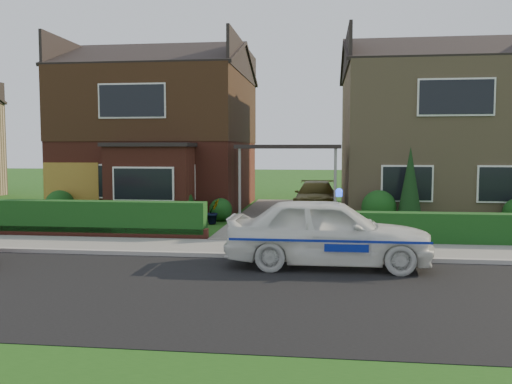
# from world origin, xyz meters

# --- Properties ---
(ground) EXTENTS (120.00, 120.00, 0.00)m
(ground) POSITION_xyz_m (0.00, 0.00, 0.00)
(ground) COLOR #1C4A13
(ground) RESTS_ON ground
(road) EXTENTS (60.00, 6.00, 0.02)m
(road) POSITION_xyz_m (0.00, 0.00, 0.00)
(road) COLOR black
(road) RESTS_ON ground
(kerb) EXTENTS (60.00, 0.16, 0.12)m
(kerb) POSITION_xyz_m (0.00, 3.05, 0.06)
(kerb) COLOR #9E9993
(kerb) RESTS_ON ground
(sidewalk) EXTENTS (60.00, 2.00, 0.10)m
(sidewalk) POSITION_xyz_m (0.00, 4.10, 0.05)
(sidewalk) COLOR slate
(sidewalk) RESTS_ON ground
(driveway) EXTENTS (3.80, 12.00, 0.12)m
(driveway) POSITION_xyz_m (0.00, 11.00, 0.06)
(driveway) COLOR #666059
(driveway) RESTS_ON ground
(house_left) EXTENTS (7.50, 9.53, 7.25)m
(house_left) POSITION_xyz_m (-5.78, 13.90, 3.81)
(house_left) COLOR maroon
(house_left) RESTS_ON ground
(house_right) EXTENTS (7.50, 8.06, 7.25)m
(house_right) POSITION_xyz_m (5.80, 13.99, 3.66)
(house_right) COLOR #907A58
(house_right) RESTS_ON ground
(carport_link) EXTENTS (3.80, 3.00, 2.77)m
(carport_link) POSITION_xyz_m (0.00, 10.95, 2.66)
(carport_link) COLOR black
(carport_link) RESTS_ON ground
(garage_door) EXTENTS (2.20, 0.10, 2.10)m
(garage_door) POSITION_xyz_m (-8.25, 9.96, 1.05)
(garage_door) COLOR brown
(garage_door) RESTS_ON ground
(dwarf_wall) EXTENTS (7.70, 0.25, 0.36)m
(dwarf_wall) POSITION_xyz_m (-5.80, 5.30, 0.18)
(dwarf_wall) COLOR maroon
(dwarf_wall) RESTS_ON ground
(hedge_left) EXTENTS (7.50, 0.55, 0.90)m
(hedge_left) POSITION_xyz_m (-5.80, 5.45, 0.00)
(hedge_left) COLOR #113613
(hedge_left) RESTS_ON ground
(hedge_right) EXTENTS (7.50, 0.55, 0.80)m
(hedge_right) POSITION_xyz_m (5.80, 5.35, 0.00)
(hedge_right) COLOR #113613
(hedge_right) RESTS_ON ground
(shrub_left_far) EXTENTS (1.08, 1.08, 1.08)m
(shrub_left_far) POSITION_xyz_m (-8.50, 9.50, 0.54)
(shrub_left_far) COLOR #113613
(shrub_left_far) RESTS_ON ground
(shrub_left_mid) EXTENTS (1.32, 1.32, 1.32)m
(shrub_left_mid) POSITION_xyz_m (-4.00, 9.30, 0.66)
(shrub_left_mid) COLOR #113613
(shrub_left_mid) RESTS_ON ground
(shrub_left_near) EXTENTS (0.84, 0.84, 0.84)m
(shrub_left_near) POSITION_xyz_m (-2.40, 9.60, 0.42)
(shrub_left_near) COLOR #113613
(shrub_left_near) RESTS_ON ground
(shrub_right_near) EXTENTS (1.20, 1.20, 1.20)m
(shrub_right_near) POSITION_xyz_m (3.20, 9.40, 0.60)
(shrub_right_near) COLOR #113613
(shrub_right_near) RESTS_ON ground
(conifer_a) EXTENTS (0.90, 0.90, 2.60)m
(conifer_a) POSITION_xyz_m (4.20, 9.20, 1.30)
(conifer_a) COLOR black
(conifer_a) RESTS_ON ground
(police_car) EXTENTS (4.15, 4.51, 1.70)m
(police_car) POSITION_xyz_m (1.40, 2.40, 0.77)
(police_car) COLOR white
(police_car) RESTS_ON ground
(driveway_car) EXTENTS (1.74, 4.11, 1.18)m
(driveway_car) POSITION_xyz_m (1.00, 12.21, 0.71)
(driveway_car) COLOR brown
(driveway_car) RESTS_ON driveway
(potted_plant_a) EXTENTS (0.53, 0.44, 0.86)m
(potted_plant_a) POSITION_xyz_m (-6.59, 6.00, 0.43)
(potted_plant_a) COLOR gray
(potted_plant_a) RESTS_ON ground
(potted_plant_b) EXTENTS (0.61, 0.59, 0.86)m
(potted_plant_b) POSITION_xyz_m (-2.50, 8.76, 0.43)
(potted_plant_b) COLOR gray
(potted_plant_b) RESTS_ON ground
(potted_plant_c) EXTENTS (0.48, 0.48, 0.75)m
(potted_plant_c) POSITION_xyz_m (-6.94, 8.26, 0.38)
(potted_plant_c) COLOR gray
(potted_plant_c) RESTS_ON ground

